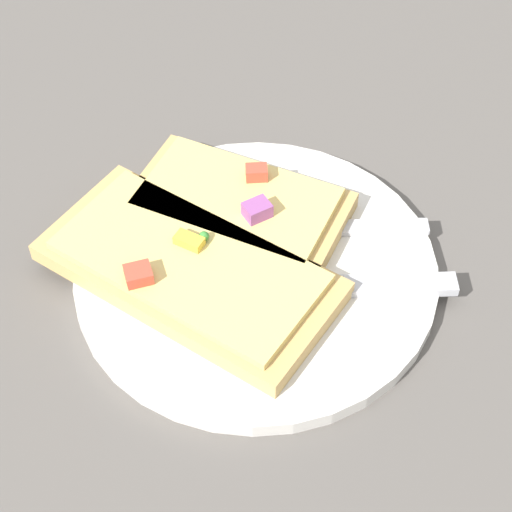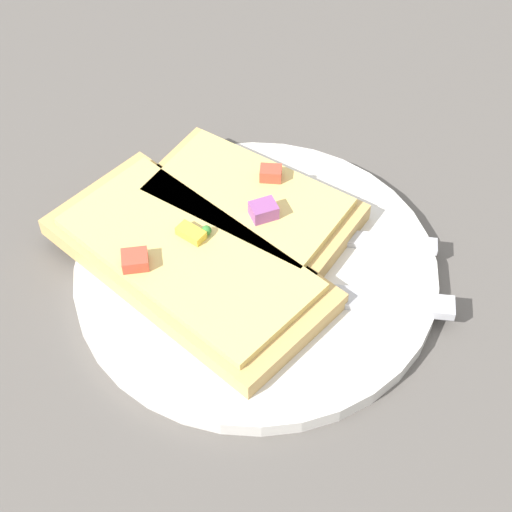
{
  "view_description": "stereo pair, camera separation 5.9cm",
  "coord_description": "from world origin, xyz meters",
  "px_view_note": "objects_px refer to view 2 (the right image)",
  "views": [
    {
      "loc": [
        0.27,
        0.28,
        0.47
      ],
      "look_at": [
        0.0,
        0.0,
        0.02
      ],
      "focal_mm": 60.0,
      "sensor_mm": 36.0,
      "label": 1
    },
    {
      "loc": [
        0.22,
        0.31,
        0.47
      ],
      "look_at": [
        0.0,
        0.0,
        0.02
      ],
      "focal_mm": 60.0,
      "sensor_mm": 36.0,
      "label": 2
    }
  ],
  "objects_px": {
    "fork": "(262,230)",
    "plate": "(256,271)",
    "knife": "(327,296)",
    "pizza_slice_main": "(188,260)",
    "pizza_slice_corner": "(248,204)"
  },
  "relations": [
    {
      "from": "fork",
      "to": "plate",
      "type": "bearing_deg",
      "value": 89.04
    },
    {
      "from": "plate",
      "to": "knife",
      "type": "distance_m",
      "value": 0.06
    },
    {
      "from": "knife",
      "to": "pizza_slice_main",
      "type": "height_order",
      "value": "pizza_slice_main"
    },
    {
      "from": "plate",
      "to": "pizza_slice_corner",
      "type": "relative_size",
      "value": 1.44
    },
    {
      "from": "plate",
      "to": "knife",
      "type": "height_order",
      "value": "knife"
    },
    {
      "from": "pizza_slice_main",
      "to": "pizza_slice_corner",
      "type": "bearing_deg",
      "value": -85.07
    },
    {
      "from": "fork",
      "to": "pizza_slice_main",
      "type": "xyz_separation_m",
      "value": [
        0.06,
        -0.0,
        0.01
      ]
    },
    {
      "from": "knife",
      "to": "pizza_slice_main",
      "type": "relative_size",
      "value": 0.74
    },
    {
      "from": "plate",
      "to": "pizza_slice_main",
      "type": "relative_size",
      "value": 1.16
    },
    {
      "from": "fork",
      "to": "pizza_slice_corner",
      "type": "xyz_separation_m",
      "value": [
        -0.0,
        -0.02,
        0.01
      ]
    },
    {
      "from": "plate",
      "to": "pizza_slice_corner",
      "type": "distance_m",
      "value": 0.05
    },
    {
      "from": "knife",
      "to": "plate",
      "type": "bearing_deg",
      "value": -24.6
    },
    {
      "from": "fork",
      "to": "pizza_slice_corner",
      "type": "height_order",
      "value": "pizza_slice_corner"
    },
    {
      "from": "pizza_slice_corner",
      "to": "fork",
      "type": "bearing_deg",
      "value": 150.7
    },
    {
      "from": "fork",
      "to": "knife",
      "type": "height_order",
      "value": "knife"
    }
  ]
}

